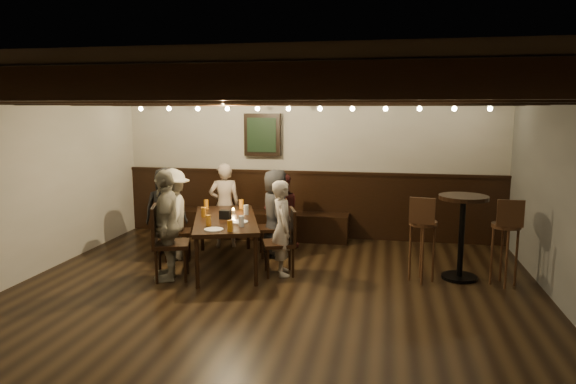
% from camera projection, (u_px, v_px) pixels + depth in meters
% --- Properties ---
extents(room, '(7.00, 7.00, 7.00)m').
position_uv_depth(room, '(277.00, 185.00, 7.59)').
color(room, black).
rests_on(room, ground).
extents(dining_table, '(1.37, 2.01, 0.69)m').
position_uv_depth(dining_table, '(225.00, 222.00, 7.12)').
color(dining_table, black).
rests_on(dining_table, floor).
extents(chair_left_near, '(0.49, 0.49, 0.85)m').
position_uv_depth(chair_left_near, '(176.00, 242.00, 7.53)').
color(chair_left_near, black).
rests_on(chair_left_near, floor).
extents(chair_left_far, '(0.56, 0.56, 0.97)m').
position_uv_depth(chair_left_far, '(170.00, 257.00, 6.64)').
color(chair_left_far, black).
rests_on(chair_left_far, floor).
extents(chair_right_near, '(0.51, 0.51, 0.88)m').
position_uv_depth(chair_right_near, '(274.00, 238.00, 7.71)').
color(chair_right_near, black).
rests_on(chair_right_near, floor).
extents(chair_right_far, '(0.51, 0.51, 0.88)m').
position_uv_depth(chair_right_far, '(281.00, 254.00, 6.83)').
color(chair_right_far, black).
rests_on(chair_right_far, floor).
extents(person_bench_left, '(0.74, 0.60, 1.31)m').
position_uv_depth(person_bench_left, '(166.00, 210.00, 7.88)').
color(person_bench_left, black).
rests_on(person_bench_left, floor).
extents(person_bench_centre, '(0.57, 0.46, 1.35)m').
position_uv_depth(person_bench_centre, '(225.00, 205.00, 8.14)').
color(person_bench_centre, gray).
rests_on(person_bench_centre, floor).
extents(person_bench_right, '(0.68, 0.60, 1.18)m').
position_uv_depth(person_bench_right, '(282.00, 211.00, 8.13)').
color(person_bench_right, '#4D1C1A').
rests_on(person_bench_right, floor).
extents(person_left_near, '(0.75, 0.98, 1.34)m').
position_uv_depth(person_left_near, '(173.00, 214.00, 7.46)').
color(person_left_near, '#A29C89').
rests_on(person_left_near, floor).
extents(person_left_far, '(0.60, 0.91, 1.43)m').
position_uv_depth(person_left_far, '(167.00, 225.00, 6.57)').
color(person_left_far, gray).
rests_on(person_left_far, floor).
extents(person_right_near, '(0.60, 0.74, 1.31)m').
position_uv_depth(person_right_near, '(276.00, 213.00, 7.66)').
color(person_right_near, '#262629').
rests_on(person_right_near, floor).
extents(person_right_far, '(0.43, 0.53, 1.27)m').
position_uv_depth(person_right_far, '(283.00, 228.00, 6.78)').
color(person_right_far, '#BAAD9D').
rests_on(person_right_far, floor).
extents(pint_a, '(0.07, 0.07, 0.14)m').
position_uv_depth(pint_a, '(206.00, 204.00, 7.75)').
color(pint_a, '#BF7219').
rests_on(pint_a, dining_table).
extents(pint_b, '(0.07, 0.07, 0.14)m').
position_uv_depth(pint_b, '(241.00, 204.00, 7.77)').
color(pint_b, '#BF7219').
rests_on(pint_b, dining_table).
extents(pint_c, '(0.07, 0.07, 0.14)m').
position_uv_depth(pint_c, '(204.00, 212.00, 7.16)').
color(pint_c, '#BF7219').
rests_on(pint_c, dining_table).
extents(pint_d, '(0.07, 0.07, 0.14)m').
position_uv_depth(pint_d, '(246.00, 210.00, 7.34)').
color(pint_d, silver).
rests_on(pint_d, dining_table).
extents(pint_e, '(0.07, 0.07, 0.14)m').
position_uv_depth(pint_e, '(208.00, 220.00, 6.63)').
color(pint_e, '#BF7219').
rests_on(pint_e, dining_table).
extents(pint_f, '(0.07, 0.07, 0.14)m').
position_uv_depth(pint_f, '(241.00, 221.00, 6.59)').
color(pint_f, silver).
rests_on(pint_f, dining_table).
extents(pint_g, '(0.07, 0.07, 0.14)m').
position_uv_depth(pint_g, '(230.00, 226.00, 6.33)').
color(pint_g, '#BF7219').
rests_on(pint_g, dining_table).
extents(plate_near, '(0.24, 0.24, 0.01)m').
position_uv_depth(plate_near, '(214.00, 230.00, 6.41)').
color(plate_near, white).
rests_on(plate_near, dining_table).
extents(plate_far, '(0.24, 0.24, 0.01)m').
position_uv_depth(plate_far, '(239.00, 222.00, 6.84)').
color(plate_far, white).
rests_on(plate_far, dining_table).
extents(condiment_caddy, '(0.15, 0.10, 0.12)m').
position_uv_depth(condiment_caddy, '(225.00, 215.00, 7.05)').
color(condiment_caddy, black).
rests_on(condiment_caddy, dining_table).
extents(candle, '(0.05, 0.05, 0.05)m').
position_uv_depth(candle, '(233.00, 212.00, 7.42)').
color(candle, beige).
rests_on(candle, dining_table).
extents(high_top_table, '(0.62, 0.62, 1.10)m').
position_uv_depth(high_top_table, '(462.00, 225.00, 6.58)').
color(high_top_table, black).
rests_on(high_top_table, floor).
extents(bar_stool_left, '(0.36, 0.38, 1.12)m').
position_uv_depth(bar_stool_left, '(422.00, 250.00, 6.52)').
color(bar_stool_left, '#322010').
rests_on(bar_stool_left, floor).
extents(bar_stool_right, '(0.35, 0.36, 1.12)m').
position_uv_depth(bar_stool_right, '(504.00, 253.00, 6.38)').
color(bar_stool_right, '#322010').
rests_on(bar_stool_right, floor).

